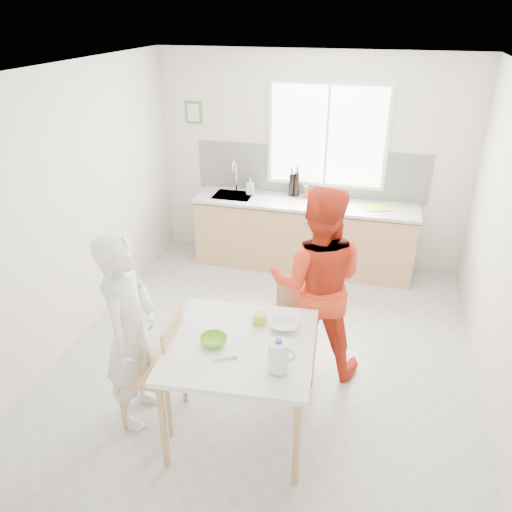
% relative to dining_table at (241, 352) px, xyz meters
% --- Properties ---
extents(ground, '(4.50, 4.50, 0.00)m').
position_rel_dining_table_xyz_m(ground, '(-0.01, 1.00, -0.77)').
color(ground, '#B7B7B2').
rests_on(ground, ground).
extents(room_shell, '(4.50, 4.50, 4.50)m').
position_rel_dining_table_xyz_m(room_shell, '(-0.01, 1.00, 0.88)').
color(room_shell, silver).
rests_on(room_shell, ground).
extents(window, '(1.50, 0.06, 1.30)m').
position_rel_dining_table_xyz_m(window, '(0.19, 3.23, 0.93)').
color(window, white).
rests_on(window, room_shell).
extents(backsplash, '(3.00, 0.02, 0.65)m').
position_rel_dining_table_xyz_m(backsplash, '(-0.01, 3.24, 0.46)').
color(backsplash, white).
rests_on(backsplash, room_shell).
extents(picture_frame, '(0.22, 0.03, 0.28)m').
position_rel_dining_table_xyz_m(picture_frame, '(-1.56, 3.24, 1.13)').
color(picture_frame, '#428F41').
rests_on(picture_frame, room_shell).
extents(kitchen_counter, '(2.84, 0.64, 1.37)m').
position_rel_dining_table_xyz_m(kitchen_counter, '(-0.02, 2.95, -0.35)').
color(kitchen_counter, tan).
rests_on(kitchen_counter, ground).
extents(dining_table, '(1.20, 1.20, 0.85)m').
position_rel_dining_table_xyz_m(dining_table, '(0.00, 0.00, 0.00)').
color(dining_table, white).
rests_on(dining_table, ground).
extents(chair_left, '(0.50, 0.50, 1.00)m').
position_rel_dining_table_xyz_m(chair_left, '(-0.67, -0.06, -0.22)').
color(chair_left, tan).
rests_on(chair_left, ground).
extents(chair_far, '(0.45, 0.45, 0.90)m').
position_rel_dining_table_xyz_m(chair_far, '(0.28, 0.84, -0.27)').
color(chair_far, tan).
rests_on(chair_far, ground).
extents(person_white, '(0.46, 0.65, 1.69)m').
position_rel_dining_table_xyz_m(person_white, '(-0.89, -0.08, 0.08)').
color(person_white, white).
rests_on(person_white, ground).
extents(person_red, '(0.95, 0.77, 1.83)m').
position_rel_dining_table_xyz_m(person_red, '(0.44, 0.93, 0.15)').
color(person_red, red).
rests_on(person_red, ground).
extents(bowl_green, '(0.22, 0.22, 0.06)m').
position_rel_dining_table_xyz_m(bowl_green, '(-0.19, -0.07, 0.12)').
color(bowl_green, '#74BF2C').
rests_on(bowl_green, dining_table).
extents(bowl_white, '(0.25, 0.25, 0.06)m').
position_rel_dining_table_xyz_m(bowl_white, '(0.28, 0.27, 0.12)').
color(bowl_white, white).
rests_on(bowl_white, dining_table).
extents(milk_jug, '(0.20, 0.14, 0.25)m').
position_rel_dining_table_xyz_m(milk_jug, '(0.35, -0.25, 0.22)').
color(milk_jug, white).
rests_on(milk_jug, dining_table).
extents(green_box, '(0.11, 0.11, 0.09)m').
position_rel_dining_table_xyz_m(green_box, '(0.08, 0.29, 0.13)').
color(green_box, '#AED230').
rests_on(green_box, dining_table).
extents(spoon, '(0.15, 0.08, 0.01)m').
position_rel_dining_table_xyz_m(spoon, '(-0.06, -0.23, 0.10)').
color(spoon, '#A5A5AA').
rests_on(spoon, dining_table).
extents(cutting_board, '(0.41, 0.35, 0.01)m').
position_rel_dining_table_xyz_m(cutting_board, '(0.91, 2.96, 0.16)').
color(cutting_board, '#9DC42D').
rests_on(cutting_board, kitchen_counter).
extents(wine_bottle_a, '(0.07, 0.07, 0.32)m').
position_rel_dining_table_xyz_m(wine_bottle_a, '(-0.15, 3.13, 0.31)').
color(wine_bottle_a, black).
rests_on(wine_bottle_a, kitchen_counter).
extents(wine_bottle_b, '(0.07, 0.07, 0.30)m').
position_rel_dining_table_xyz_m(wine_bottle_b, '(-0.22, 3.12, 0.30)').
color(wine_bottle_b, black).
rests_on(wine_bottle_b, kitchen_counter).
extents(jar_amber, '(0.06, 0.06, 0.16)m').
position_rel_dining_table_xyz_m(jar_amber, '(-0.03, 3.10, 0.23)').
color(jar_amber, brown).
rests_on(jar_amber, kitchen_counter).
extents(soap_bottle, '(0.11, 0.11, 0.21)m').
position_rel_dining_table_xyz_m(soap_bottle, '(-0.76, 3.06, 0.26)').
color(soap_bottle, '#999999').
rests_on(soap_bottle, kitchen_counter).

